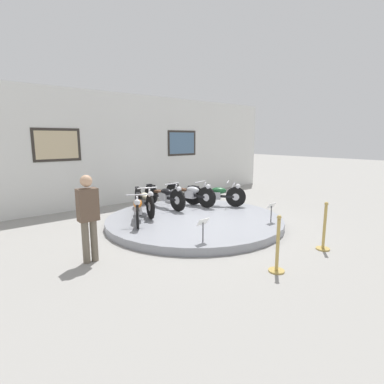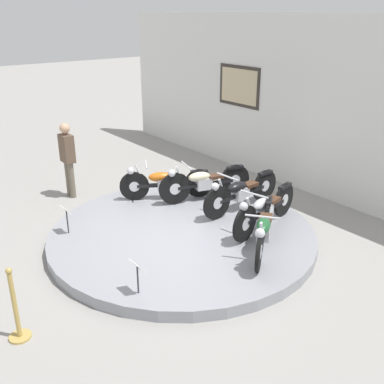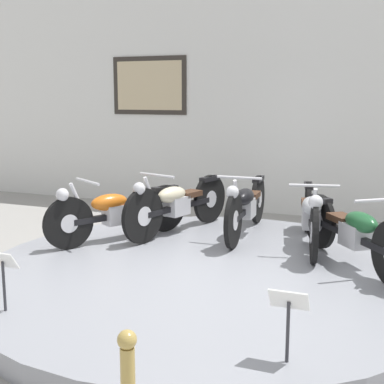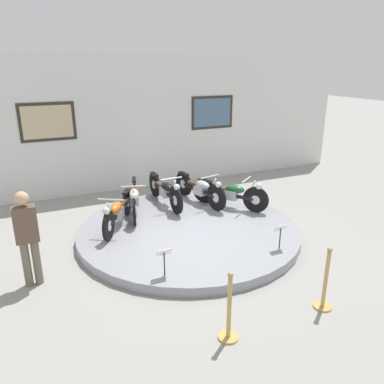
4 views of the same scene
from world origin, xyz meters
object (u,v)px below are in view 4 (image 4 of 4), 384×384
(motorcycle_silver, at_px, (200,188))
(stanchion_post_right_of_entry, at_px, (325,288))
(motorcycle_green, at_px, (231,193))
(motorcycle_orange, at_px, (118,211))
(motorcycle_cream, at_px, (134,197))
(motorcycle_black, at_px, (165,190))
(info_placard_front_left, at_px, (164,256))
(info_placard_front_centre, at_px, (281,231))
(visitor_standing, at_px, (27,234))
(stanchion_post_left_of_entry, at_px, (229,317))

(motorcycle_silver, height_order, stanchion_post_right_of_entry, stanchion_post_right_of_entry)
(motorcycle_silver, height_order, motorcycle_green, motorcycle_silver)
(motorcycle_orange, bearing_deg, motorcycle_cream, 47.96)
(motorcycle_cream, xyz_separation_m, motorcycle_black, (0.85, 0.23, -0.00))
(motorcycle_cream, xyz_separation_m, motorcycle_green, (2.25, -0.59, -0.02))
(motorcycle_cream, height_order, info_placard_front_left, motorcycle_cream)
(motorcycle_silver, height_order, info_placard_front_centre, motorcycle_silver)
(motorcycle_black, distance_m, stanchion_post_right_of_entry, 4.72)
(motorcycle_orange, height_order, motorcycle_black, motorcycle_black)
(motorcycle_green, xyz_separation_m, info_placard_front_centre, (-0.23, -2.26, -0.01))
(info_placard_front_left, relative_size, visitor_standing, 0.31)
(motorcycle_silver, xyz_separation_m, stanchion_post_right_of_entry, (-0.02, -4.41, -0.23))
(motorcycle_orange, height_order, info_placard_front_left, motorcycle_orange)
(motorcycle_green, relative_size, info_placard_front_centre, 3.14)
(visitor_standing, bearing_deg, motorcycle_cream, 39.53)
(info_placard_front_left, height_order, info_placard_front_centre, same)
(info_placard_front_left, height_order, visitor_standing, visitor_standing)
(motorcycle_black, xyz_separation_m, stanchion_post_right_of_entry, (0.83, -4.64, -0.24))
(motorcycle_black, height_order, info_placard_front_centre, motorcycle_black)
(motorcycle_silver, relative_size, stanchion_post_left_of_entry, 1.92)
(motorcycle_green, bearing_deg, motorcycle_cream, 165.16)
(motorcycle_green, bearing_deg, info_placard_front_left, -138.57)
(motorcycle_orange, relative_size, info_placard_front_centre, 3.35)
(motorcycle_silver, xyz_separation_m, motorcycle_green, (0.55, -0.59, -0.01))
(motorcycle_cream, bearing_deg, motorcycle_green, -14.84)
(stanchion_post_left_of_entry, distance_m, stanchion_post_right_of_entry, 1.65)
(motorcycle_cream, bearing_deg, motorcycle_silver, -0.06)
(motorcycle_cream, relative_size, motorcycle_black, 0.97)
(motorcycle_cream, relative_size, info_placard_front_centre, 3.81)
(info_placard_front_centre, bearing_deg, motorcycle_cream, 125.24)
(motorcycle_cream, bearing_deg, info_placard_front_centre, -54.76)
(visitor_standing, bearing_deg, info_placard_front_left, -25.32)
(motorcycle_black, distance_m, motorcycle_green, 1.62)
(motorcycle_orange, relative_size, motorcycle_black, 0.85)
(stanchion_post_right_of_entry, bearing_deg, motorcycle_cream, 110.82)
(motorcycle_cream, height_order, motorcycle_black, motorcycle_cream)
(motorcycle_orange, relative_size, motorcycle_green, 1.07)
(motorcycle_orange, relative_size, motorcycle_cream, 0.88)
(stanchion_post_right_of_entry, bearing_deg, motorcycle_silver, 89.73)
(motorcycle_green, height_order, info_placard_front_centre, motorcycle_green)
(motorcycle_silver, distance_m, visitor_standing, 4.46)
(motorcycle_black, height_order, visitor_standing, visitor_standing)
(motorcycle_orange, xyz_separation_m, stanchion_post_right_of_entry, (2.22, -3.82, -0.22))
(motorcycle_silver, distance_m, info_placard_front_left, 3.49)
(motorcycle_black, relative_size, info_placard_front_centre, 3.92)
(info_placard_front_centre, relative_size, stanchion_post_right_of_entry, 0.50)
(stanchion_post_left_of_entry, bearing_deg, motorcycle_orange, 98.40)
(info_placard_front_left, relative_size, stanchion_post_right_of_entry, 0.50)
(motorcycle_orange, distance_m, stanchion_post_left_of_entry, 3.86)
(stanchion_post_right_of_entry, bearing_deg, visitor_standing, 147.90)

